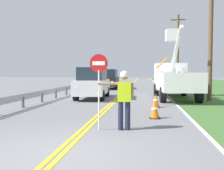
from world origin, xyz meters
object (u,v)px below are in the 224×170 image
Objects in this scene: flagger_worker at (124,96)px; traffic_cone_lead at (155,110)px; oncoming_suv_second at (109,79)px; utility_pole_near at (211,29)px; traffic_cone_mid at (156,101)px; utility_pole_mid at (178,49)px; utility_bucket_truck at (174,78)px; stop_sign_paddle at (99,75)px; oncoming_suv_nearest at (93,83)px.

flagger_worker reaches higher than traffic_cone_lead.
oncoming_suv_second is at bearing 99.65° from flagger_worker.
flagger_worker is 10.22m from utility_pole_near.
oncoming_suv_second reaches higher than traffic_cone_mid.
traffic_cone_lead is (-3.69, -21.53, -4.27)m from utility_pole_mid.
utility_bucket_truck is (2.63, 9.66, 0.35)m from flagger_worker.
traffic_cone_mid is (4.36, -13.55, -0.72)m from oncoming_suv_second.
utility_bucket_truck is 0.81× the size of utility_pole_near.
traffic_cone_mid is at bearing 68.71° from stop_sign_paddle.
traffic_cone_lead is (3.88, -6.68, -0.72)m from oncoming_suv_nearest.
oncoming_suv_second is 6.65× the size of traffic_cone_lead.
utility_pole_mid reaches higher than utility_bucket_truck.
stop_sign_paddle is at bearing -109.18° from utility_bucket_truck.
utility_pole_near is (2.04, -1.23, 3.06)m from utility_bucket_truck.
traffic_cone_lead is at bearing -119.64° from utility_pole_near.
utility_pole_mid is at bearing 80.27° from traffic_cone_lead.
traffic_cone_lead is at bearing -101.85° from utility_bucket_truck.
traffic_cone_lead is at bearing -93.48° from traffic_cone_mid.
utility_pole_mid is (2.09, 13.89, 3.22)m from utility_bucket_truck.
stop_sign_paddle is 0.26× the size of utility_pole_mid.
utility_bucket_truck reaches higher than oncoming_suv_second.
stop_sign_paddle is 10.48m from utility_pole_near.
utility_pole_near reaches higher than oncoming_suv_nearest.
utility_pole_near is 15.12m from utility_pole_mid.
traffic_cone_mid is at bearing 76.29° from flagger_worker.
utility_pole_mid is 12.64× the size of traffic_cone_lead.
oncoming_suv_nearest is at bearing 108.12° from flagger_worker.
oncoming_suv_second is 17.03m from traffic_cone_lead.
stop_sign_paddle is 5.60m from traffic_cone_mid.
oncoming_suv_nearest reaches higher than traffic_cone_mid.
oncoming_suv_second is 0.53× the size of utility_pole_mid.
utility_bucket_truck is at bearing 78.15° from traffic_cone_lead.
utility_bucket_truck reaches higher than oncoming_suv_nearest.
utility_bucket_truck is 9.85× the size of traffic_cone_mid.
stop_sign_paddle is 24.46m from utility_pole_mid.
oncoming_suv_second is at bearing 104.22° from traffic_cone_lead.
flagger_worker is at bearing -101.34° from utility_pole_mid.
stop_sign_paddle is 0.50× the size of oncoming_suv_nearest.
flagger_worker is at bearing -103.71° from traffic_cone_mid.
traffic_cone_lead is (4.18, -16.49, -0.72)m from oncoming_suv_second.
utility_pole_near is (7.83, -10.08, 3.39)m from oncoming_suv_second.
oncoming_suv_second is at bearing 127.81° from utility_pole_near.
utility_bucket_truck is 7.88m from traffic_cone_lead.
oncoming_suv_second is at bearing 97.30° from stop_sign_paddle.
utility_pole_near is at bearing -2.09° from oncoming_suv_nearest.
stop_sign_paddle reaches higher than traffic_cone_lead.
oncoming_suv_second is at bearing 91.75° from oncoming_suv_nearest.
utility_pole_mid is 22.26m from traffic_cone_lead.
utility_pole_near reaches higher than utility_bucket_truck.
utility_pole_mid is (7.57, 14.85, 3.55)m from oncoming_suv_nearest.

